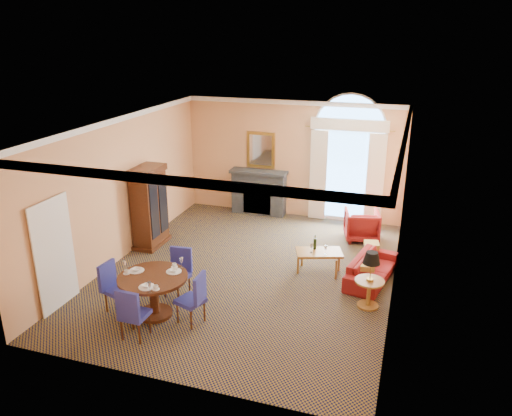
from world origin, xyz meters
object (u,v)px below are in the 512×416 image
(armoire, at_px, (149,208))
(side_table, at_px, (370,273))
(dining_table, at_px, (153,287))
(coffee_table, at_px, (319,253))
(armchair, at_px, (362,225))
(sofa, at_px, (372,269))

(armoire, distance_m, side_table, 5.48)
(dining_table, xyz_separation_m, coffee_table, (2.51, 2.61, -0.13))
(dining_table, bearing_deg, armchair, 56.05)
(armchair, bearing_deg, armoire, 7.77)
(armoire, xyz_separation_m, coffee_table, (4.15, -0.21, -0.49))
(armoire, bearing_deg, coffee_table, -2.85)
(dining_table, bearing_deg, coffee_table, 46.09)
(dining_table, relative_size, coffee_table, 1.16)
(dining_table, xyz_separation_m, armchair, (3.18, 4.72, -0.20))
(dining_table, bearing_deg, armoire, 120.08)
(armoire, bearing_deg, sofa, -2.17)
(armoire, relative_size, side_table, 1.76)
(sofa, height_order, side_table, side_table)
(side_table, bearing_deg, coffee_table, 136.75)
(sofa, height_order, coffee_table, coffee_table)
(sofa, distance_m, side_table, 1.20)
(dining_table, distance_m, sofa, 4.49)
(armoire, relative_size, dining_table, 1.55)
(dining_table, relative_size, sofa, 0.73)
(armchair, bearing_deg, dining_table, 42.25)
(sofa, xyz_separation_m, side_table, (0.05, -1.11, 0.45))
(armchair, bearing_deg, side_table, 85.25)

